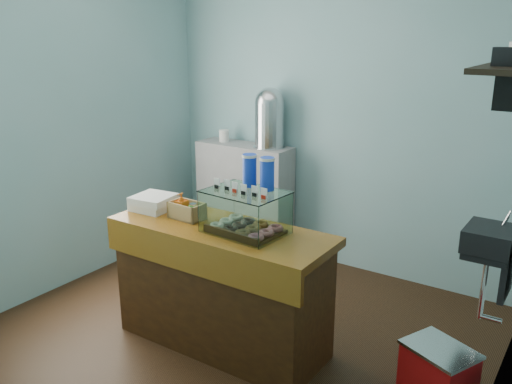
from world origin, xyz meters
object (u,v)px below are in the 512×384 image
Objects in this scene: counter at (221,286)px; red_cooler at (438,373)px; coffee_urn at (270,116)px; display_case at (249,207)px.

red_cooler is at bearing 9.09° from counter.
counter is 1.95m from coffee_urn.
counter is 3.22× the size of red_cooler.
coffee_urn reaches higher than counter.
coffee_urn is 1.16× the size of red_cooler.
counter is 0.65m from display_case.
counter is at bearing -146.78° from red_cooler.
counter is 1.52m from red_cooler.
display_case is (0.20, 0.05, 0.61)m from counter.
counter is 2.78× the size of coffee_urn.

